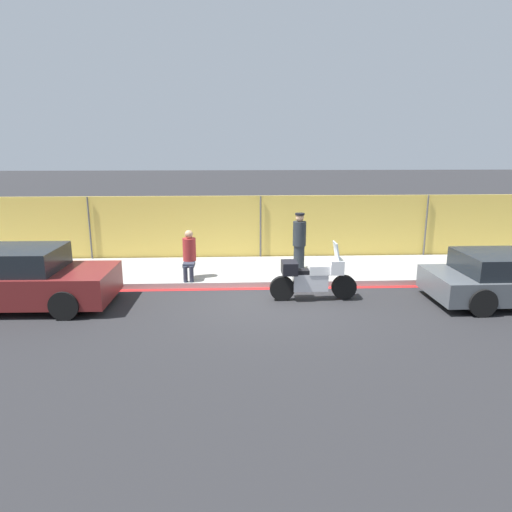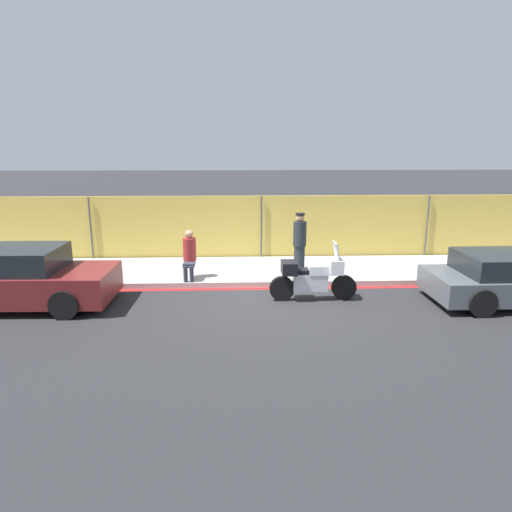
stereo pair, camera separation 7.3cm
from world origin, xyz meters
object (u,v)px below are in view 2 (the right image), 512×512
person_seated_on_curb (189,252)px  parked_car_left_down_street (512,279)px  officer_standing (300,241)px  motorcycle (312,277)px  parked_car_far_background (18,278)px

person_seated_on_curb → parked_car_left_down_street: 8.03m
officer_standing → parked_car_left_down_street: 5.45m
person_seated_on_curb → officer_standing: bearing=15.0°
officer_standing → person_seated_on_curb: bearing=-165.0°
motorcycle → parked_car_left_down_street: 4.72m
officer_standing → person_seated_on_curb: (-3.09, -0.82, -0.11)m
motorcycle → person_seated_on_curb: bearing=153.6°
parked_car_left_down_street → person_seated_on_curb: bearing=166.1°
person_seated_on_curb → parked_car_far_background: (-3.80, -1.64, -0.21)m
officer_standing → parked_car_far_background: (-6.89, -2.47, -0.32)m
officer_standing → person_seated_on_curb: officer_standing is taller
parked_car_far_background → person_seated_on_curb: bearing=24.4°
motorcycle → person_seated_on_curb: (-3.10, 1.48, 0.31)m
motorcycle → officer_standing: officer_standing is taller
person_seated_on_curb → parked_car_left_down_street: bearing=-13.5°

